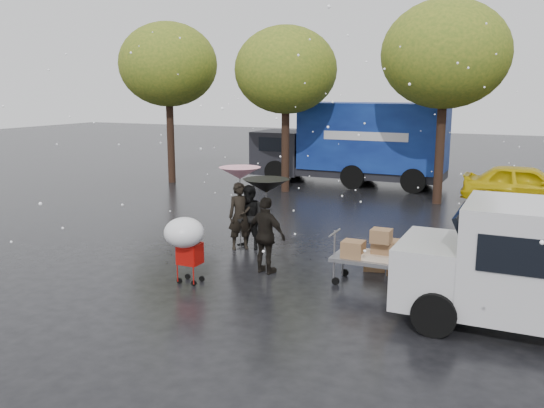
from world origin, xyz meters
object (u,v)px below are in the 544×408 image
at_px(person_pink, 240,216).
at_px(blue_truck, 354,144).
at_px(shopping_cart, 185,236).
at_px(yellow_taxi, 526,185).
at_px(person_black, 266,235).
at_px(vendor_cart, 372,252).

relative_size(person_pink, blue_truck, 0.21).
height_order(shopping_cart, blue_truck, blue_truck).
xyz_separation_m(shopping_cart, yellow_taxi, (6.24, 12.19, -0.33)).
xyz_separation_m(person_black, yellow_taxi, (5.06, 10.74, -0.14)).
relative_size(shopping_cart, blue_truck, 0.18).
bearing_deg(shopping_cart, yellow_taxi, 62.89).
xyz_separation_m(person_pink, vendor_cart, (3.82, -1.31, -0.14)).
bearing_deg(vendor_cart, blue_truck, 108.76).
bearing_deg(yellow_taxi, person_black, 154.59).
height_order(person_pink, blue_truck, blue_truck).
bearing_deg(yellow_taxi, blue_truck, 73.90).
relative_size(person_black, yellow_taxi, 0.40).
distance_m(person_pink, vendor_cart, 4.05).
distance_m(vendor_cart, blue_truck, 13.27).
bearing_deg(shopping_cart, vendor_cart, 24.79).
distance_m(person_pink, yellow_taxi, 11.30).
height_order(vendor_cart, yellow_taxi, yellow_taxi).
xyz_separation_m(blue_truck, yellow_taxi, (6.94, -1.98, -1.03)).
distance_m(shopping_cart, yellow_taxi, 13.70).
xyz_separation_m(person_pink, blue_truck, (-0.43, 11.21, 0.89)).
bearing_deg(vendor_cart, person_black, -175.37).
relative_size(person_black, blue_truck, 0.21).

